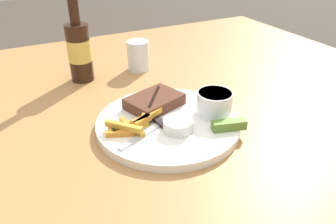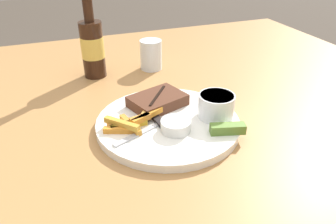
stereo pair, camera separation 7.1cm
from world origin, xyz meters
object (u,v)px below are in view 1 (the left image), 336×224
Objects in this scene: steak_portion at (156,101)px; fork_utensil at (142,136)px; coleslaw_cup at (214,102)px; pickle_spear at (229,125)px; dipping_sauce_cup at (179,124)px; beer_bottle at (79,49)px; knife_utensil at (150,115)px; drinking_glass at (138,56)px; dinner_plate at (168,123)px.

fork_utensil is (-0.08, -0.10, -0.01)m from steak_portion.
coleslaw_cup reaches higher than pickle_spear.
beer_bottle reaches higher than dipping_sauce_cup.
steak_portion reaches higher than knife_utensil.
pickle_spear reaches higher than fork_utensil.
coleslaw_cup is at bearing -84.41° from drinking_glass.
coleslaw_cup is (0.10, -0.09, 0.02)m from steak_portion.
knife_utensil is at bearing 31.34° from fork_utensil.
pickle_spear is (0.09, -0.05, -0.00)m from dipping_sauce_cup.
steak_portion is at bearing 138.06° from coleslaw_cup.
knife_utensil is (0.05, 0.07, 0.00)m from fork_utensil.
knife_utensil is (-0.12, 0.13, -0.01)m from pickle_spear.
coleslaw_cup reaches higher than dipping_sauce_cup.
steak_portion is 0.87× the size of knife_utensil.
coleslaw_cup is 0.18m from fork_utensil.
fork_utensil is at bearing 161.44° from pickle_spear.
dipping_sauce_cup is at bearing 154.09° from pickle_spear.
drinking_glass is at bearing -1.89° from beer_bottle.
dinner_plate is 0.36m from beer_bottle.
dinner_plate is at bearing -148.65° from knife_utensil.
coleslaw_cup is 1.06× the size of pickle_spear.
dipping_sauce_cup is (-0.00, -0.11, 0.00)m from steak_portion.
steak_portion is at bearing 120.12° from pickle_spear.
steak_portion reaches higher than pickle_spear.
dipping_sauce_cup is at bearing -166.64° from knife_utensil.
drinking_glass is at bearing 95.59° from coleslaw_cup.
knife_utensil is at bearing -108.25° from drinking_glass.
beer_bottle is at bearing 114.65° from pickle_spear.
dinner_plate is at bearing 168.22° from coleslaw_cup.
dinner_plate is 3.93× the size of coleslaw_cup.
drinking_glass is at bearing 78.11° from dinner_plate.
knife_utensil reaches higher than dinner_plate.
knife_utensil is (-0.13, 0.06, -0.03)m from coleslaw_cup.
steak_portion is 1.62× the size of drinking_glass.
dipping_sauce_cup is 0.38× the size of knife_utensil.
drinking_glass reaches higher than knife_utensil.
beer_bottle reaches higher than fork_utensil.
knife_utensil is at bearing 156.79° from coleslaw_cup.
dinner_plate is at bearing 136.71° from pickle_spear.
drinking_glass is at bearing 79.79° from dipping_sauce_cup.
dipping_sauce_cup is at bearing -74.99° from beer_bottle.
dipping_sauce_cup is at bearing -167.39° from coleslaw_cup.
dipping_sauce_cup is 0.38m from drinking_glass.
steak_portion is 1.13× the size of fork_utensil.
pickle_spear is at bearing -65.35° from beer_bottle.
fork_utensil is at bearing -157.00° from dinner_plate.
drinking_glass is (0.07, 0.26, 0.01)m from steak_portion.
pickle_spear is at bearing -25.91° from dipping_sauce_cup.
pickle_spear is at bearing -59.88° from steak_portion.
knife_utensil is at bearing 128.63° from dinner_plate.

